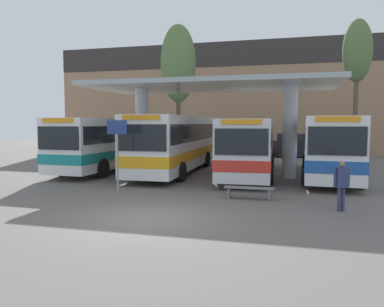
# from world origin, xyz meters

# --- Properties ---
(ground_plane) EXTENTS (100.00, 100.00, 0.00)m
(ground_plane) POSITION_xyz_m (0.00, 0.00, 0.00)
(ground_plane) COLOR #605B56
(townhouse_backdrop) EXTENTS (40.00, 0.58, 10.91)m
(townhouse_backdrop) POSITION_xyz_m (0.00, 26.27, 6.32)
(townhouse_backdrop) COLOR #9E7A5B
(townhouse_backdrop) RESTS_ON ground_plane
(station_canopy) EXTENTS (13.48, 6.65, 5.18)m
(station_canopy) POSITION_xyz_m (0.00, 9.98, 4.51)
(station_canopy) COLOR silver
(station_canopy) RESTS_ON ground_plane
(transit_bus_left_bay) EXTENTS (3.03, 10.62, 3.23)m
(transit_bus_left_bay) POSITION_xyz_m (-6.66, 10.69, 1.81)
(transit_bus_left_bay) COLOR white
(transit_bus_left_bay) RESTS_ON ground_plane
(transit_bus_center_bay) EXTENTS (3.07, 11.86, 3.36)m
(transit_bus_center_bay) POSITION_xyz_m (-2.42, 10.91, 1.87)
(transit_bus_center_bay) COLOR white
(transit_bus_center_bay) RESTS_ON ground_plane
(transit_bus_right_bay) EXTENTS (3.06, 12.10, 3.16)m
(transit_bus_right_bay) POSITION_xyz_m (2.01, 11.15, 1.76)
(transit_bus_right_bay) COLOR silver
(transit_bus_right_bay) RESTS_ON ground_plane
(transit_bus_far_right_bay) EXTENTS (3.01, 10.45, 3.27)m
(transit_bus_far_right_bay) POSITION_xyz_m (6.30, 10.64, 1.82)
(transit_bus_far_right_bay) COLOR white
(transit_bus_far_right_bay) RESTS_ON ground_plane
(waiting_bench_near_pillar) EXTENTS (1.96, 0.44, 0.46)m
(waiting_bench_near_pillar) POSITION_xyz_m (2.74, 3.83, 0.35)
(waiting_bench_near_pillar) COLOR slate
(waiting_bench_near_pillar) RESTS_ON ground_plane
(info_sign_platform) EXTENTS (0.90, 0.09, 3.09)m
(info_sign_platform) POSITION_xyz_m (-2.97, 4.06, 2.20)
(info_sign_platform) COLOR gray
(info_sign_platform) RESTS_ON ground_plane
(pedestrian_waiting) EXTENTS (0.58, 0.43, 1.68)m
(pedestrian_waiting) POSITION_xyz_m (5.96, 2.55, 1.03)
(pedestrian_waiting) COLOR #333856
(pedestrian_waiting) RESTS_ON ground_plane
(poplar_tree_behind_left) EXTENTS (2.70, 2.70, 10.49)m
(poplar_tree_behind_left) POSITION_xyz_m (-4.16, 17.16, 7.43)
(poplar_tree_behind_left) COLOR brown
(poplar_tree_behind_left) RESTS_ON ground_plane
(poplar_tree_behind_right) EXTENTS (2.07, 2.07, 10.51)m
(poplar_tree_behind_right) POSITION_xyz_m (8.86, 19.09, 8.05)
(poplar_tree_behind_right) COLOR brown
(poplar_tree_behind_right) RESTS_ON ground_plane
(parked_car_street) EXTENTS (4.50, 2.10, 2.05)m
(parked_car_street) POSITION_xyz_m (4.41, 22.99, 0.99)
(parked_car_street) COLOR black
(parked_car_street) RESTS_ON ground_plane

